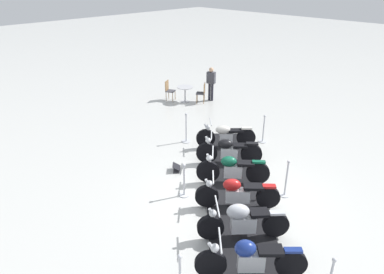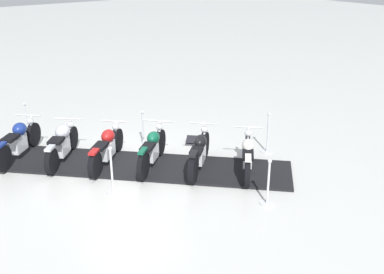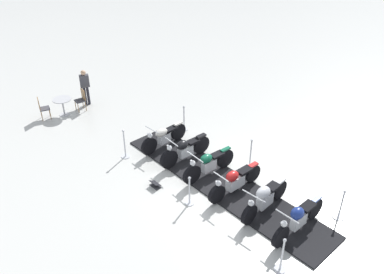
{
  "view_description": "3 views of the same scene",
  "coord_description": "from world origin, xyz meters",
  "views": [
    {
      "loc": [
        5.03,
        -6.74,
        5.79
      ],
      "look_at": [
        -2.18,
        0.49,
        0.94
      ],
      "focal_mm": 32.93,
      "sensor_mm": 36.0,
      "label": 1
    },
    {
      "loc": [
        5.13,
        9.54,
        5.09
      ],
      "look_at": [
        -1.61,
        0.49,
        0.58
      ],
      "focal_mm": 43.39,
      "sensor_mm": 36.0,
      "label": 2
    },
    {
      "loc": [
        -0.54,
        -10.54,
        8.38
      ],
      "look_at": [
        -1.03,
        1.51,
        0.86
      ],
      "focal_mm": 37.78,
      "sensor_mm": 36.0,
      "label": 3
    }
  ],
  "objects": [
    {
      "name": "stanchion_left_front",
      "position": [
        -1.43,
        3.45,
        0.36
      ],
      "size": [
        0.31,
        0.31,
        1.07
      ],
      "color": "silver",
      "rests_on": "ground_plane"
    },
    {
      "name": "ground_plane",
      "position": [
        0.0,
        0.0,
        0.0
      ],
      "size": [
        80.0,
        80.0,
        0.0
      ],
      "primitive_type": "plane",
      "color": "silver"
    },
    {
      "name": "cafe_chair_across_table",
      "position": [
        -5.99,
        4.98,
        0.54
      ],
      "size": [
        0.56,
        0.56,
        0.96
      ],
      "rotation": [
        0.0,
        0.0,
        -2.5
      ],
      "color": "olive",
      "rests_on": "ground_plane"
    },
    {
      "name": "motorcycle_forest",
      "position": [
        -0.44,
        0.4,
        0.52
      ],
      "size": [
        1.7,
        1.5,
        1.01
      ],
      "rotation": [
        0.0,
        0.0,
        -2.42
      ],
      "color": "black",
      "rests_on": "display_platform"
    },
    {
      "name": "cafe_chair_near_table",
      "position": [
        -7.39,
        4.11,
        0.55
      ],
      "size": [
        0.54,
        0.54,
        0.97
      ],
      "rotation": [
        0.0,
        0.0,
        0.47
      ],
      "color": "olive",
      "rests_on": "ground_plane"
    },
    {
      "name": "motorcycle_black",
      "position": [
        -1.28,
        1.24,
        0.5
      ],
      "size": [
        1.69,
        1.52,
        1.01
      ],
      "rotation": [
        0.0,
        0.0,
        -2.42
      ],
      "color": "black",
      "rests_on": "display_platform"
    },
    {
      "name": "motorcycle_navy",
      "position": [
        2.07,
        -2.12,
        0.53
      ],
      "size": [
        1.71,
        1.71,
        0.97
      ],
      "rotation": [
        0.0,
        0.0,
        -2.36
      ],
      "color": "black",
      "rests_on": "display_platform"
    },
    {
      "name": "info_placard",
      "position": [
        -2.17,
        -0.23,
        0.07
      ],
      "size": [
        0.43,
        0.43,
        0.22
      ],
      "rotation": [
        0.0,
        0.0,
        2.35
      ],
      "color": "#333338",
      "rests_on": "ground_plane"
    },
    {
      "name": "stanchion_right_rear",
      "position": [
        1.43,
        -3.45,
        0.36
      ],
      "size": [
        0.32,
        0.32,
        1.09
      ],
      "color": "silver",
      "rests_on": "ground_plane"
    },
    {
      "name": "stanchion_right_front",
      "position": [
        -3.45,
        1.44,
        0.37
      ],
      "size": [
        0.33,
        0.33,
        1.14
      ],
      "color": "silver",
      "rests_on": "ground_plane"
    },
    {
      "name": "motorcycle_cream",
      "position": [
        -2.11,
        2.08,
        0.5
      ],
      "size": [
        1.53,
        1.63,
        0.98
      ],
      "rotation": [
        0.0,
        0.0,
        -2.32
      ],
      "color": "black",
      "rests_on": "display_platform"
    },
    {
      "name": "display_platform",
      "position": [
        0.0,
        0.0,
        0.03
      ],
      "size": [
        6.88,
        6.89,
        0.05
      ],
      "primitive_type": "cube",
      "rotation": [
        0.0,
        0.0,
        -0.79
      ],
      "color": "black",
      "rests_on": "ground_plane"
    },
    {
      "name": "bystander_person",
      "position": [
        -5.91,
        5.51,
        0.98
      ],
      "size": [
        0.45,
        0.35,
        1.64
      ],
      "rotation": [
        0.0,
        0.0,
        -1.21
      ],
      "color": "#23232D",
      "rests_on": "ground_plane"
    },
    {
      "name": "cafe_table",
      "position": [
        -6.65,
        4.48,
        0.57
      ],
      "size": [
        0.78,
        0.78,
        0.75
      ],
      "color": "#B7B7BC",
      "rests_on": "ground_plane"
    },
    {
      "name": "motorcycle_maroon",
      "position": [
        0.4,
        -0.44,
        0.49
      ],
      "size": [
        1.73,
        1.63,
        0.92
      ],
      "rotation": [
        0.0,
        0.0,
        -2.39
      ],
      "color": "black",
      "rests_on": "display_platform"
    },
    {
      "name": "stanchion_left_mid",
      "position": [
        1.01,
        1.0,
        0.42
      ],
      "size": [
        0.28,
        0.28,
        1.14
      ],
      "color": "silver",
      "rests_on": "ground_plane"
    },
    {
      "name": "stanchion_right_mid",
      "position": [
        -1.01,
        -1.0,
        0.36
      ],
      "size": [
        0.29,
        0.29,
        1.03
      ],
      "color": "silver",
      "rests_on": "ground_plane"
    },
    {
      "name": "motorcycle_chrome",
      "position": [
        1.23,
        -1.29,
        0.53
      ],
      "size": [
        1.54,
        1.71,
        0.93
      ],
      "rotation": [
        0.0,
        0.0,
        -2.3
      ],
      "color": "black",
      "rests_on": "display_platform"
    },
    {
      "name": "stanchion_left_rear",
      "position": [
        3.45,
        -1.44,
        0.31
      ],
      "size": [
        0.35,
        0.35,
        1.02
      ],
      "color": "silver",
      "rests_on": "ground_plane"
    }
  ]
}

